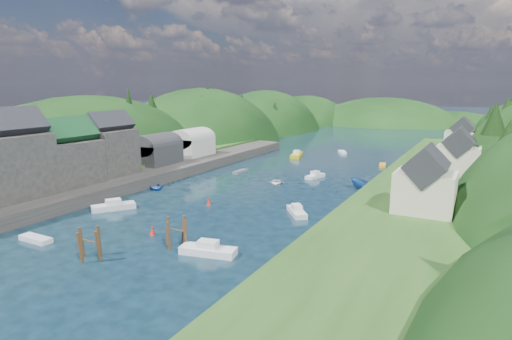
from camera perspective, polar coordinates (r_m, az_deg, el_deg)
The scene contains 15 objects.
ground at distance 91.10m, azimuth 6.64°, elevation -0.06°, with size 600.00×600.00×0.00m, color black.
hillside_left at distance 135.78m, azimuth -7.20°, elevation 0.26°, with size 44.00×245.56×52.00m.
far_hills at distance 211.34m, azimuth 19.64°, elevation 2.91°, with size 103.00×68.00×44.00m.
hill_trees at distance 102.96m, azimuth 9.92°, elevation 7.38°, with size 90.85×148.51×12.78m.
quay_left at distance 79.75m, azimuth -18.20°, elevation -1.48°, with size 12.00×110.00×2.00m, color #2D2B28.
terrace_left_grass at distance 84.86m, azimuth -21.46°, elevation -0.78°, with size 12.00×110.00×2.50m, color #234719.
quayside_buildings at distance 71.89m, azimuth -27.49°, elevation 1.38°, with size 8.00×35.84×12.90m.
boat_sheds at distance 94.01m, azimuth -10.79°, elevation 3.43°, with size 7.00×21.00×7.50m.
terrace_right at distance 75.27m, azimuth 21.61°, elevation -2.31°, with size 16.00×120.00×2.40m, color #234719.
right_bank_cottages at distance 82.31m, azimuth 24.65°, elevation 1.87°, with size 9.00×59.24×8.41m.
piling_cluster_near at distance 48.42m, azimuth -21.24°, elevation -9.49°, with size 2.94×2.77×3.87m.
piling_cluster_far at distance 49.28m, azimuth -10.58°, elevation -8.51°, with size 3.03×2.85×3.89m.
channel_buoy_near at distance 53.86m, azimuth -13.67°, elevation -7.91°, with size 0.70×0.70×1.10m.
channel_buoy_far at distance 65.19m, azimuth -6.35°, elevation -4.25°, with size 0.70×0.70×1.10m.
moored_boats at distance 70.70m, azimuth -2.76°, elevation -2.88°, with size 37.58×92.85×2.07m.
Camera 1 is at (33.20, -32.91, 17.99)m, focal length 30.00 mm.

